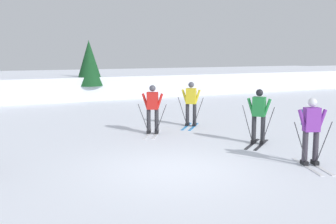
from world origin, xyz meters
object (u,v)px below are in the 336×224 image
at_px(skier_green, 259,115).
at_px(conifer_far_left, 89,63).
at_px(skier_red, 153,107).
at_px(skier_yellow, 191,103).
at_px(skier_purple, 311,128).

relative_size(skier_green, conifer_far_left, 0.48).
height_order(skier_red, skier_yellow, same).
xyz_separation_m(skier_yellow, skier_purple, (-0.00, -6.14, 0.04)).
distance_m(skier_red, skier_green, 3.69).
bearing_deg(conifer_far_left, skier_red, -93.93).
relative_size(skier_yellow, skier_green, 1.00).
distance_m(skier_yellow, skier_purple, 6.14).
bearing_deg(conifer_far_left, skier_green, -83.59).
height_order(skier_red, conifer_far_left, conifer_far_left).
distance_m(skier_red, skier_purple, 5.74).
distance_m(skier_yellow, skier_green, 3.64).
bearing_deg(skier_yellow, skier_purple, -90.01).
height_order(skier_yellow, conifer_far_left, conifer_far_left).
xyz_separation_m(skier_red, skier_green, (2.30, -2.89, -0.04)).
bearing_deg(skier_purple, skier_green, 81.61).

